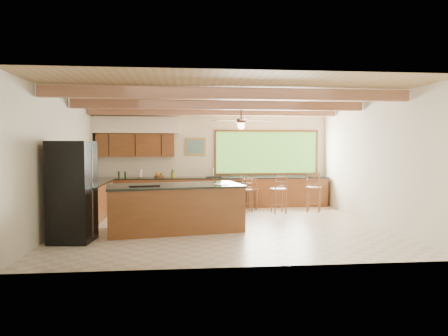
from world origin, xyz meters
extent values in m
plane|color=beige|center=(0.00, 0.00, 0.00)|extent=(7.20, 7.20, 0.00)
cube|color=beige|center=(0.00, 3.25, 1.50)|extent=(7.20, 0.04, 3.00)
cube|color=beige|center=(0.00, -3.25, 1.50)|extent=(7.20, 0.04, 3.00)
cube|color=beige|center=(-3.60, 0.00, 1.50)|extent=(0.04, 6.50, 3.00)
cube|color=beige|center=(3.60, 0.00, 1.50)|extent=(0.04, 6.50, 3.00)
cube|color=#9C7D4E|center=(0.00, 0.00, 3.00)|extent=(7.20, 6.50, 0.04)
cube|color=#9C674E|center=(0.00, -1.60, 2.86)|extent=(7.10, 0.15, 0.22)
cube|color=#9C674E|center=(0.00, 0.50, 2.86)|extent=(7.10, 0.15, 0.22)
cube|color=#9C674E|center=(0.00, 2.30, 2.86)|extent=(7.10, 0.15, 0.22)
cube|color=brown|center=(-2.35, 3.06, 1.90)|extent=(2.30, 0.35, 0.70)
cube|color=white|center=(-2.35, 2.99, 2.50)|extent=(2.60, 0.50, 0.48)
cylinder|color=#FFEABF|center=(-3.05, 2.99, 2.27)|extent=(0.10, 0.10, 0.01)
cylinder|color=#FFEABF|center=(-1.65, 2.99, 2.27)|extent=(0.10, 0.10, 0.01)
cube|color=#73BE43|center=(1.70, 3.22, 1.67)|extent=(3.20, 0.04, 1.30)
cube|color=#A88333|center=(-0.55, 3.22, 1.85)|extent=(0.64, 0.03, 0.54)
cube|color=#437A58|center=(-0.55, 3.20, 1.85)|extent=(0.54, 0.01, 0.44)
cube|color=brown|center=(0.00, 2.91, 0.44)|extent=(7.00, 0.65, 0.88)
cube|color=black|center=(0.00, 2.91, 0.90)|extent=(7.04, 0.69, 0.04)
cube|color=brown|center=(-3.26, 1.35, 0.44)|extent=(0.65, 2.35, 0.88)
cube|color=black|center=(-3.26, 1.35, 0.90)|extent=(0.69, 2.39, 0.04)
cube|color=black|center=(0.70, 2.58, 0.42)|extent=(0.60, 0.02, 0.78)
cube|color=silver|center=(0.00, 2.91, 0.91)|extent=(0.50, 0.38, 0.03)
cylinder|color=silver|center=(0.00, 3.11, 1.07)|extent=(0.03, 0.03, 0.30)
cylinder|color=silver|center=(0.00, 3.01, 1.20)|extent=(0.03, 0.20, 0.03)
cylinder|color=white|center=(-2.21, 2.97, 1.05)|extent=(0.10, 0.10, 0.26)
cylinder|color=#1A3D18|center=(-2.85, 2.95, 1.02)|extent=(0.05, 0.05, 0.20)
cylinder|color=#1A3D18|center=(-2.67, 2.99, 1.01)|extent=(0.05, 0.05, 0.19)
cube|color=black|center=(2.98, 2.84, 0.96)|extent=(0.18, 0.14, 0.08)
cube|color=brown|center=(-1.10, -0.39, 0.48)|extent=(3.05, 1.80, 0.97)
cube|color=black|center=(-1.10, -0.39, 0.99)|extent=(3.10, 1.85, 0.04)
cube|color=black|center=(-1.76, -0.51, 1.02)|extent=(0.72, 0.61, 0.02)
cylinder|color=white|center=(-0.08, -0.48, 1.02)|extent=(0.35, 0.35, 0.02)
cube|color=black|center=(-3.05, -1.30, 0.98)|extent=(0.83, 0.82, 1.95)
cube|color=silver|center=(-2.67, -1.30, 0.98)|extent=(0.03, 0.05, 1.80)
cube|color=brown|center=(1.11, 2.45, 0.59)|extent=(0.43, 0.43, 0.04)
cylinder|color=brown|center=(0.97, 2.31, 0.29)|extent=(0.03, 0.03, 0.57)
cylinder|color=brown|center=(1.25, 2.31, 0.29)|extent=(0.03, 0.03, 0.57)
cylinder|color=brown|center=(0.97, 2.59, 0.29)|extent=(0.03, 0.03, 0.57)
cylinder|color=brown|center=(1.25, 2.59, 0.29)|extent=(0.03, 0.03, 0.57)
cube|color=brown|center=(0.85, 1.97, 0.62)|extent=(0.38, 0.38, 0.04)
cylinder|color=brown|center=(0.70, 1.83, 0.30)|extent=(0.03, 0.03, 0.60)
cylinder|color=brown|center=(0.99, 1.83, 0.30)|extent=(0.03, 0.03, 0.60)
cylinder|color=brown|center=(0.70, 2.12, 0.30)|extent=(0.03, 0.03, 0.60)
cylinder|color=brown|center=(0.99, 2.12, 0.30)|extent=(0.03, 0.03, 0.60)
cube|color=brown|center=(1.71, 1.60, 0.67)|extent=(0.44, 0.44, 0.04)
cylinder|color=brown|center=(1.56, 1.44, 0.33)|extent=(0.04, 0.04, 0.65)
cylinder|color=brown|center=(1.87, 1.44, 0.33)|extent=(0.04, 0.04, 0.65)
cylinder|color=brown|center=(1.56, 1.76, 0.33)|extent=(0.04, 0.04, 0.65)
cylinder|color=brown|center=(1.87, 1.76, 0.33)|extent=(0.04, 0.04, 0.65)
cube|color=brown|center=(2.75, 1.72, 0.69)|extent=(0.54, 0.54, 0.04)
cylinder|color=brown|center=(2.59, 1.56, 0.33)|extent=(0.04, 0.04, 0.67)
cylinder|color=brown|center=(2.91, 1.56, 0.33)|extent=(0.04, 0.04, 0.67)
cylinder|color=brown|center=(2.59, 1.88, 0.33)|extent=(0.04, 0.04, 0.67)
cylinder|color=brown|center=(2.91, 1.88, 0.33)|extent=(0.04, 0.04, 0.67)
camera|label=1|loc=(-0.88, -9.22, 1.84)|focal=32.00mm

